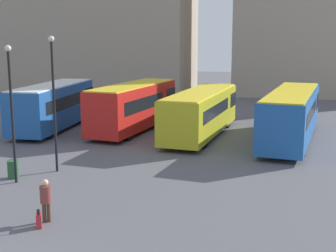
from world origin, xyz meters
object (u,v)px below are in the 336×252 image
(bus_2, at_px, (201,111))
(trash_bin, at_px, (13,169))
(suitcase, at_px, (39,220))
(lamp_post_0, at_px, (54,95))
(lamp_post_1, at_px, (11,104))
(bus_1, at_px, (134,105))
(traveler, at_px, (46,197))
(bus_0, at_px, (53,105))
(bus_3, at_px, (292,114))

(bus_2, relative_size, trash_bin, 13.01)
(suitcase, height_order, lamp_post_0, lamp_post_0)
(lamp_post_0, relative_size, lamp_post_1, 1.06)
(bus_1, height_order, traveler, bus_1)
(bus_0, bearing_deg, bus_1, -83.48)
(lamp_post_1, distance_m, trash_bin, 3.25)
(bus_0, xyz_separation_m, bus_1, (5.73, 0.83, 0.03))
(bus_1, relative_size, lamp_post_1, 1.64)
(traveler, xyz_separation_m, lamp_post_1, (-3.47, 3.96, 2.65))
(lamp_post_0, relative_size, trash_bin, 7.71)
(traveler, relative_size, lamp_post_0, 0.24)
(bus_1, bearing_deg, bus_0, 107.21)
(traveler, distance_m, trash_bin, 6.04)
(bus_2, bearing_deg, lamp_post_0, 156.84)
(traveler, xyz_separation_m, suitcase, (-0.04, -0.52, -0.69))
(traveler, bearing_deg, lamp_post_1, 16.23)
(bus_2, distance_m, traveler, 16.36)
(bus_1, height_order, bus_3, bus_1)
(bus_3, bearing_deg, lamp_post_0, 138.13)
(bus_0, distance_m, trash_bin, 11.99)
(suitcase, distance_m, lamp_post_0, 7.82)
(bus_0, relative_size, bus_2, 0.87)
(lamp_post_0, bearing_deg, bus_3, 39.37)
(bus_1, height_order, trash_bin, bus_1)
(bus_1, distance_m, trash_bin, 12.55)
(lamp_post_0, bearing_deg, lamp_post_1, -116.46)
(bus_1, relative_size, bus_2, 0.92)
(bus_1, relative_size, bus_3, 0.84)
(bus_2, bearing_deg, bus_0, 96.88)
(lamp_post_0, distance_m, trash_bin, 3.98)
(bus_2, relative_size, suitcase, 15.63)
(bus_0, distance_m, bus_2, 10.61)
(traveler, relative_size, trash_bin, 1.86)
(bus_1, bearing_deg, bus_2, -90.27)
(bus_3, bearing_deg, trash_bin, 138.78)
(bus_3, bearing_deg, bus_2, 93.65)
(bus_2, relative_size, lamp_post_1, 1.79)
(bus_3, xyz_separation_m, suitcase, (-9.12, -16.00, -1.49))
(bus_2, bearing_deg, trash_bin, 154.46)
(bus_2, relative_size, lamp_post_0, 1.69)
(suitcase, bearing_deg, trash_bin, 12.66)
(suitcase, bearing_deg, bus_3, -54.63)
(bus_1, xyz_separation_m, lamp_post_0, (-0.85, -10.77, 2.03))
(lamp_post_0, height_order, lamp_post_1, lamp_post_0)
(bus_1, height_order, lamp_post_0, lamp_post_0)
(bus_3, relative_size, suitcase, 17.00)
(bus_0, relative_size, suitcase, 13.66)
(traveler, bearing_deg, suitcase, 151.06)
(bus_1, distance_m, traveler, 16.90)
(bus_2, bearing_deg, bus_1, 87.45)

